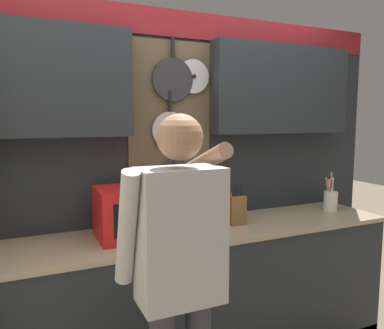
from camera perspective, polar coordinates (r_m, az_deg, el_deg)
base_cabinet_counter at (r=2.71m, az=2.83°, el=-19.11°), size 2.62×0.60×0.93m
back_wall_unit at (r=2.68m, az=0.66°, el=3.52°), size 3.19×0.20×2.38m
microwave at (r=2.35m, az=-7.81°, el=-7.04°), size 0.53×0.35×0.31m
knife_block at (r=2.63m, az=6.53°, el=-6.65°), size 0.12×0.16×0.28m
utensil_crock at (r=3.16m, az=20.36°, el=-5.03°), size 0.10×0.10×0.31m
person at (r=1.76m, az=-1.94°, el=-14.81°), size 0.54×0.64×1.67m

